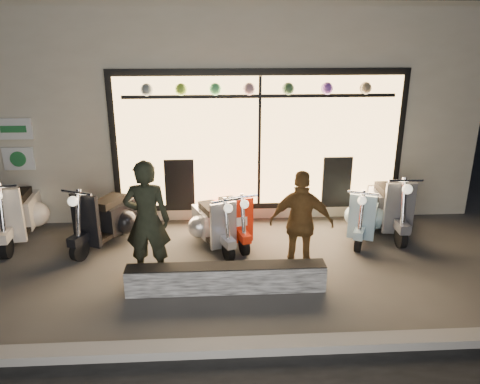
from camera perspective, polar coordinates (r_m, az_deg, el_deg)
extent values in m
plane|color=#383533|center=(7.40, -2.57, -9.30)|extent=(40.00, 40.00, 0.00)
cube|color=slate|center=(5.69, -2.22, -18.45)|extent=(40.00, 0.25, 0.12)
cube|color=beige|center=(11.60, -3.14, 11.65)|extent=(10.00, 6.00, 4.00)
cube|color=black|center=(11.51, -3.34, 22.07)|extent=(10.20, 6.20, 0.20)
cube|color=black|center=(8.75, 2.34, 6.14)|extent=(5.45, 0.06, 2.65)
cube|color=#FFBF6B|center=(8.71, 2.36, 6.08)|extent=(5.20, 0.04, 2.40)
cube|color=black|center=(8.52, 2.47, 11.60)|extent=(4.90, 0.06, 0.06)
cube|color=white|center=(9.32, -25.86, 6.94)|extent=(0.65, 0.04, 0.38)
cube|color=white|center=(9.44, -25.37, 3.69)|extent=(0.55, 0.04, 0.42)
cube|color=black|center=(6.73, -1.69, -10.44)|extent=(2.81, 0.28, 0.40)
cylinder|color=black|center=(7.56, -1.42, -7.24)|extent=(0.21, 0.34, 0.32)
cylinder|color=black|center=(8.36, -4.02, -4.56)|extent=(0.22, 0.34, 0.32)
cube|color=#BCBBC0|center=(7.57, -2.05, -4.10)|extent=(0.43, 0.22, 0.78)
cube|color=#BCBBC0|center=(8.20, -3.81, -3.53)|extent=(0.62, 0.77, 0.44)
cube|color=black|center=(8.02, -3.61, -2.01)|extent=(0.44, 0.60, 0.11)
sphere|color=#FFF2CC|center=(7.25, -1.44, -2.00)|extent=(0.19, 0.19, 0.14)
cylinder|color=black|center=(7.74, 0.52, -6.57)|extent=(0.18, 0.34, 0.32)
cylinder|color=black|center=(8.56, -1.63, -3.96)|extent=(0.20, 0.34, 0.32)
cube|color=red|center=(7.76, 0.03, -3.51)|extent=(0.44, 0.18, 0.78)
cube|color=red|center=(8.40, -1.44, -2.95)|extent=(0.56, 0.75, 0.44)
cube|color=black|center=(8.22, -1.26, -1.48)|extent=(0.40, 0.58, 0.11)
sphere|color=#FFF2CC|center=(7.44, 0.56, -1.48)|extent=(0.18, 0.18, 0.14)
cylinder|color=black|center=(7.98, -18.98, -6.70)|extent=(0.25, 0.38, 0.37)
cylinder|color=black|center=(8.74, -14.53, -3.93)|extent=(0.27, 0.39, 0.37)
cube|color=black|center=(7.97, -18.28, -3.35)|extent=(0.48, 0.27, 0.88)
cube|color=black|center=(8.58, -15.06, -2.80)|extent=(0.72, 0.87, 0.50)
cube|color=black|center=(8.39, -15.67, -1.15)|extent=(0.53, 0.67, 0.13)
sphere|color=#FFF2CC|center=(7.66, -19.70, -1.06)|extent=(0.21, 0.21, 0.16)
cylinder|color=black|center=(8.52, -26.61, -6.01)|extent=(0.15, 0.39, 0.39)
cylinder|color=black|center=(9.51, -24.61, -3.13)|extent=(0.17, 0.40, 0.39)
cube|color=beige|center=(8.57, -26.58, -2.65)|extent=(0.53, 0.12, 0.93)
cube|color=beige|center=(9.33, -24.99, -2.04)|extent=(0.54, 0.83, 0.52)
cube|color=black|center=(9.13, -25.46, -0.43)|extent=(0.37, 0.66, 0.14)
cylinder|color=black|center=(8.10, 14.22, -5.98)|extent=(0.23, 0.34, 0.33)
cylinder|color=black|center=(8.98, 15.07, -3.49)|extent=(0.24, 0.35, 0.33)
cube|color=#8FB7CB|center=(8.13, 14.63, -3.00)|extent=(0.43, 0.25, 0.79)
cube|color=#8FB7CB|center=(8.81, 15.11, -2.50)|extent=(0.65, 0.78, 0.44)
cube|color=black|center=(8.63, 15.18, -1.06)|extent=(0.47, 0.60, 0.12)
sphere|color=#FFF2CC|center=(7.80, 14.66, -1.00)|extent=(0.19, 0.19, 0.14)
cylinder|color=black|center=(8.44, 19.04, -5.22)|extent=(0.12, 0.38, 0.38)
cylinder|color=black|center=(9.40, 16.80, -2.44)|extent=(0.15, 0.38, 0.38)
cube|color=#5C5E64|center=(8.48, 18.83, -1.90)|extent=(0.51, 0.10, 0.91)
cube|color=#5C5E64|center=(9.22, 17.14, -1.35)|extent=(0.49, 0.79, 0.51)
cube|color=black|center=(9.02, 17.55, 0.26)|extent=(0.33, 0.63, 0.13)
sphere|color=#FFF2CC|center=(8.12, 19.72, 0.33)|extent=(0.17, 0.17, 0.17)
imported|color=black|center=(6.93, -11.26, -3.42)|extent=(0.68, 0.46, 1.82)
imported|color=brown|center=(7.02, 7.50, -3.78)|extent=(1.01, 0.59, 1.62)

